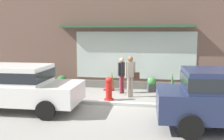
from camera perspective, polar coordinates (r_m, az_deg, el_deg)
The scene contains 13 objects.
ground_plane at distance 10.75m, azimuth 0.55°, elevation -7.03°, with size 60.00×60.00×0.00m, color gray.
curb_strip at distance 10.54m, azimuth 0.37°, elevation -6.99°, with size 14.00×0.24×0.12m, color #B2B2AD.
storefront at distance 13.54m, azimuth 2.90°, elevation 5.62°, with size 14.00×0.81×4.53m.
fire_hydrant at distance 11.18m, azimuth -0.65°, elevation -3.84°, with size 0.44×0.41×0.97m.
pedestrian_with_handbag at distance 11.63m, azimuth 3.91°, elevation -0.70°, with size 0.61×0.32×1.77m.
pedestrian_passerby at distance 12.39m, azimuth 2.06°, elevation -0.56°, with size 0.33×0.37×1.63m.
parked_car_white at distance 10.28m, azimuth -18.97°, elevation -2.96°, with size 4.29×2.21×1.61m.
potted_plant_trailing_edge at distance 13.07m, azimuth 16.74°, elevation -2.96°, with size 0.56×0.56×0.73m.
potted_plant_corner_tall at distance 13.84m, azimuth -10.41°, elevation -2.44°, with size 0.50×0.50×0.63m.
potted_plant_window_right at distance 12.68m, azimuth 12.45°, elevation -2.80°, with size 0.24×0.24×0.94m.
potted_plant_window_left at distance 13.07m, azimuth 8.25°, elevation -2.97°, with size 0.41×0.41×0.65m.
potted_plant_window_center at distance 14.17m, azimuth -15.08°, elevation -1.98°, with size 0.43×0.43×0.84m.
potted_plant_by_entrance at distance 13.10m, azimuth -0.09°, elevation -2.39°, with size 0.25×0.25×0.90m.
Camera 1 is at (1.76, -10.23, 2.78)m, focal length 43.83 mm.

